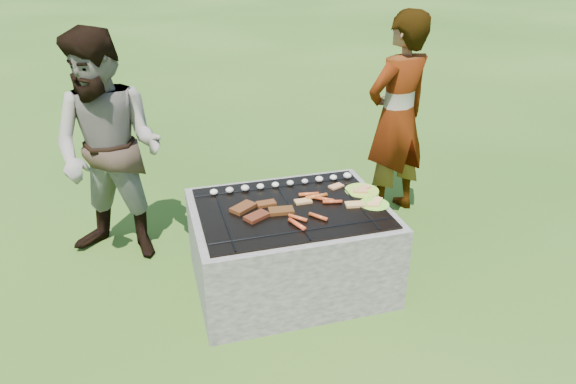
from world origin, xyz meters
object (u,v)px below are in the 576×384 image
(cook, at_px, (397,118))
(bystander, at_px, (110,151))
(plate_far, at_px, (362,191))
(plate_near, at_px, (374,204))
(fire_pit, at_px, (290,249))

(cook, xyz_separation_m, bystander, (-2.30, -0.08, -0.02))
(plate_far, xyz_separation_m, cook, (0.61, 0.71, 0.26))
(plate_near, height_order, cook, cook)
(bystander, bearing_deg, cook, 29.77)
(plate_near, xyz_separation_m, bystander, (-1.69, 0.84, 0.25))
(fire_pit, distance_m, plate_far, 0.66)
(cook, relative_size, bystander, 1.02)
(plate_far, bearing_deg, bystander, 159.62)
(bystander, bearing_deg, plate_far, 7.35)
(cook, distance_m, bystander, 2.30)
(cook, bearing_deg, bystander, -16.16)
(fire_pit, distance_m, bystander, 1.46)
(fire_pit, xyz_separation_m, cook, (1.17, 0.81, 0.59))
(fire_pit, height_order, bystander, bystander)
(plate_near, bearing_deg, cook, 56.74)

